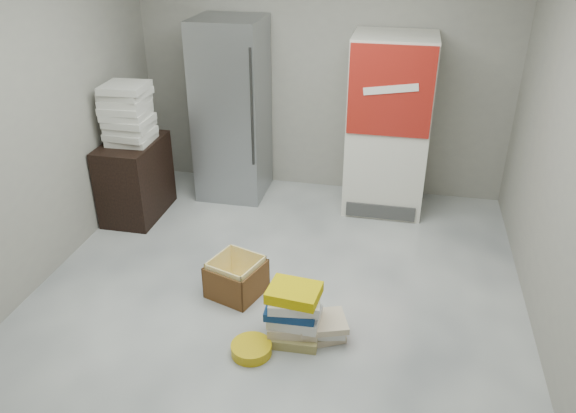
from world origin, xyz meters
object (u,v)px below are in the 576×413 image
(wood_shelf, at_px, (136,179))
(phonebook_stack_main, at_px, (294,313))
(steel_fridge, at_px, (232,110))
(cardboard_box, at_px, (236,279))
(coke_cooler, at_px, (389,125))

(wood_shelf, height_order, phonebook_stack_main, wood_shelf)
(wood_shelf, relative_size, phonebook_stack_main, 1.77)
(steel_fridge, relative_size, phonebook_stack_main, 4.21)
(steel_fridge, relative_size, wood_shelf, 2.37)
(wood_shelf, relative_size, cardboard_box, 1.59)
(coke_cooler, bearing_deg, steel_fridge, 179.82)
(wood_shelf, xyz_separation_m, cardboard_box, (1.40, -1.13, -0.27))
(phonebook_stack_main, bearing_deg, wood_shelf, 139.11)
(steel_fridge, relative_size, coke_cooler, 1.06)
(steel_fridge, bearing_deg, coke_cooler, -0.18)
(phonebook_stack_main, bearing_deg, steel_fridge, 114.12)
(steel_fridge, relative_size, cardboard_box, 3.77)
(coke_cooler, relative_size, phonebook_stack_main, 3.99)
(cardboard_box, bearing_deg, wood_shelf, 159.95)
(steel_fridge, height_order, wood_shelf, steel_fridge)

